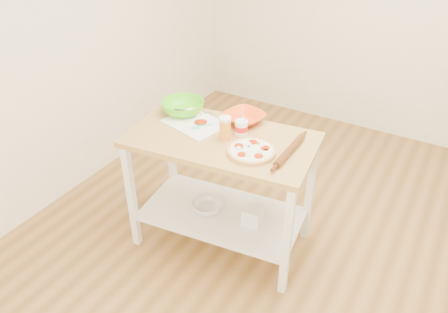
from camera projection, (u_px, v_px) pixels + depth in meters
room_shell at (309, 88)px, 2.42m from camera, size 4.04×4.54×2.74m
prep_island at (222, 169)px, 2.98m from camera, size 1.30×0.81×0.90m
pizza at (251, 151)px, 2.68m from camera, size 0.30×0.30×0.05m
cutting_board at (195, 123)px, 3.00m from camera, size 0.46×0.39×0.04m
spatula at (201, 126)px, 2.94m from camera, size 0.11×0.13×0.01m
knife at (188, 112)px, 3.12m from camera, size 0.26×0.13×0.01m
orange_bowl at (244, 118)px, 3.01m from camera, size 0.33×0.33×0.07m
green_bowl at (183, 107)px, 3.11m from camera, size 0.35×0.35×0.09m
beer_pint at (225, 128)px, 2.79m from camera, size 0.08×0.08×0.16m
yogurt_tub at (241, 128)px, 2.85m from camera, size 0.09×0.09×0.18m
rolling_pin at (290, 151)px, 2.67m from camera, size 0.05×0.39×0.04m
shelf_glass_bowl at (207, 206)px, 3.20m from camera, size 0.28×0.28×0.07m
shelf_bin at (253, 216)px, 3.07m from camera, size 0.14×0.14×0.13m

